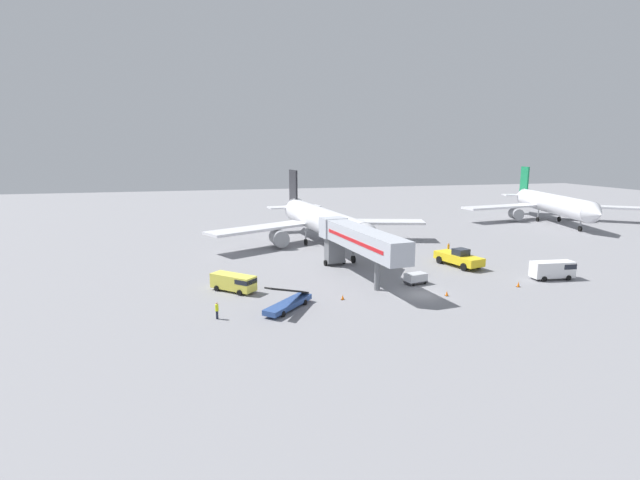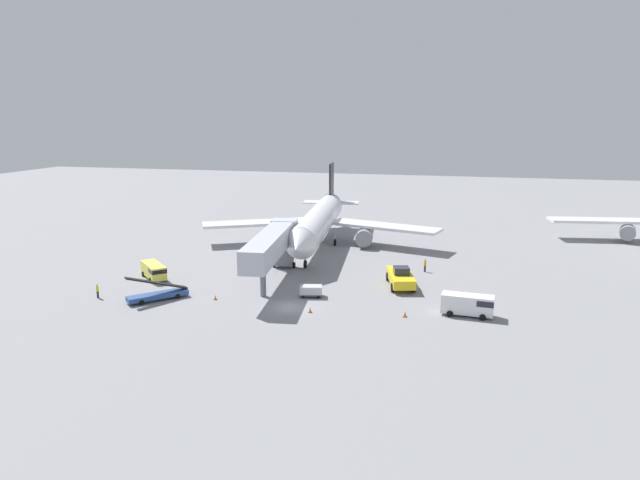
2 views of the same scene
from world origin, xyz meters
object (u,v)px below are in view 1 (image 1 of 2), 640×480
baggage_cart_mid_left (416,278)px  airplane_background (551,204)px  ground_crew_worker_midground (448,248)px  safety_cone_alpha (343,297)px  belt_loader_truck (288,302)px  jet_bridge (356,239)px  airplane_at_gate (321,221)px  ground_crew_worker_foreground (217,310)px  safety_cone_charlie (518,284)px  safety_cone_bravo (447,293)px  service_van_rear_right (234,282)px  service_van_rear_left (554,269)px  pushback_tug (459,258)px

baggage_cart_mid_left → airplane_background: 65.51m
ground_crew_worker_midground → safety_cone_alpha: (-23.13, -18.27, -0.67)m
belt_loader_truck → jet_bridge: bearing=43.5°
safety_cone_alpha → airplane_at_gate: bearing=80.5°
ground_crew_worker_foreground → airplane_background: airplane_background is taller
baggage_cart_mid_left → safety_cone_charlie: baggage_cart_mid_left is taller
safety_cone_bravo → service_van_rear_right: bearing=162.0°
ground_crew_worker_foreground → safety_cone_alpha: size_ratio=2.97×
airplane_at_gate → safety_cone_bravo: size_ratio=70.76×
airplane_background → airplane_at_gate: bearing=-167.3°
service_van_rear_left → ground_crew_worker_midground: 17.62m
safety_cone_alpha → airplane_background: (62.81, 43.25, 3.91)m
ground_crew_worker_midground → airplane_background: bearing=32.2°
pushback_tug → safety_cone_bravo: pushback_tug is taller
belt_loader_truck → safety_cone_charlie: bearing=2.6°
belt_loader_truck → ground_crew_worker_midground: (29.61, 20.02, 0.19)m
safety_cone_charlie → airplane_background: size_ratio=0.02×
airplane_at_gate → baggage_cart_mid_left: size_ratio=14.64×
pushback_tug → airplane_background: airplane_background is taller
ground_crew_worker_foreground → pushback_tug: bearing=21.4°
service_van_rear_left → belt_loader_truck: bearing=-174.6°
airplane_background → ground_crew_worker_midground: bearing=-147.8°
airplane_at_gate → belt_loader_truck: airplane_at_gate is taller
jet_bridge → ground_crew_worker_foreground: 21.77m
safety_cone_alpha → safety_cone_charlie: size_ratio=0.90×
safety_cone_alpha → safety_cone_charlie: (22.20, -0.43, 0.03)m
ground_crew_worker_midground → safety_cone_alpha: ground_crew_worker_midground is taller
safety_cone_alpha → safety_cone_bravo: (11.96, -1.55, 0.01)m
jet_bridge → service_van_rear_left: (24.49, -6.91, -3.79)m
jet_bridge → safety_cone_alpha: (-4.34, -8.51, -4.82)m
service_van_rear_left → ground_crew_worker_foreground: 42.85m
service_van_rear_left → safety_cone_alpha: (-28.83, -1.60, -1.03)m
jet_bridge → service_van_rear_left: size_ratio=3.77×
pushback_tug → baggage_cart_mid_left: bearing=-145.3°
jet_bridge → ground_crew_worker_midground: size_ratio=11.68×
service_van_rear_right → safety_cone_alpha: service_van_rear_right is taller
airplane_at_gate → service_van_rear_right: (-16.52, -24.14, -3.06)m
service_van_rear_right → safety_cone_alpha: (11.48, -6.07, -0.88)m
ground_crew_worker_foreground → safety_cone_bravo: size_ratio=2.87×
belt_loader_truck → safety_cone_charlie: 28.73m
jet_bridge → baggage_cart_mid_left: size_ratio=7.27×
airplane_at_gate → ground_crew_worker_foreground: airplane_at_gate is taller
baggage_cart_mid_left → pushback_tug: bearing=34.7°
safety_cone_alpha → airplane_background: bearing=34.6°
ground_crew_worker_midground → airplane_background: 47.00m
pushback_tug → service_van_rear_left: 12.30m
belt_loader_truck → service_van_rear_right: (-4.99, 7.82, 0.39)m
service_van_rear_left → baggage_cart_mid_left: size_ratio=1.93×
service_van_rear_right → airplane_background: 83.13m
airplane_background → baggage_cart_mid_left: bearing=-142.9°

